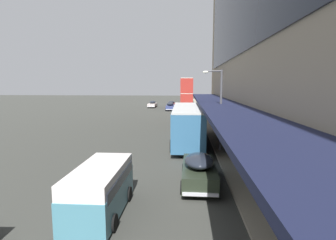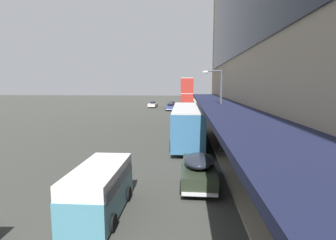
{
  "view_description": "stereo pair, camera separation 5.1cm",
  "coord_description": "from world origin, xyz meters",
  "px_view_note": "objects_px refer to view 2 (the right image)",
  "views": [
    {
      "loc": [
        3.78,
        -4.4,
        5.18
      ],
      "look_at": [
        2.03,
        20.79,
        1.76
      ],
      "focal_mm": 28.0,
      "sensor_mm": 36.0,
      "label": 1
    },
    {
      "loc": [
        3.83,
        -4.4,
        5.18
      ],
      "look_at": [
        2.03,
        20.79,
        1.76
      ],
      "focal_mm": 28.0,
      "sensor_mm": 36.0,
      "label": 2
    }
  ],
  "objects_px": {
    "sedan_lead_mid": "(199,169)",
    "sedan_trailing_near": "(153,104)",
    "transit_bus_kerbside_front": "(187,92)",
    "sedan_trailing_mid": "(170,106)",
    "vw_van": "(100,186)",
    "pedestrian_at_kerb": "(310,218)",
    "sedan_second_mid": "(172,104)",
    "street_lamp": "(218,103)",
    "transit_bus_kerbside_rear": "(187,122)"
  },
  "relations": [
    {
      "from": "sedan_lead_mid",
      "to": "sedan_trailing_near",
      "type": "height_order",
      "value": "sedan_lead_mid"
    },
    {
      "from": "transit_bus_kerbside_front",
      "to": "sedan_trailing_mid",
      "type": "distance_m",
      "value": 6.37
    },
    {
      "from": "sedan_trailing_mid",
      "to": "vw_van",
      "type": "xyz_separation_m",
      "value": [
        -0.17,
        -42.87,
        0.31
      ]
    },
    {
      "from": "sedan_trailing_mid",
      "to": "pedestrian_at_kerb",
      "type": "xyz_separation_m",
      "value": [
        7.01,
        -45.05,
        0.39
      ]
    },
    {
      "from": "vw_van",
      "to": "sedan_trailing_near",
      "type": "bearing_deg",
      "value": 94.97
    },
    {
      "from": "sedan_second_mid",
      "to": "sedan_trailing_mid",
      "type": "xyz_separation_m",
      "value": [
        0.05,
        -5.46,
        0.01
      ]
    },
    {
      "from": "sedan_trailing_near",
      "to": "pedestrian_at_kerb",
      "type": "xyz_separation_m",
      "value": [
        11.48,
        -51.55,
        0.43
      ]
    },
    {
      "from": "pedestrian_at_kerb",
      "to": "street_lamp",
      "type": "relative_size",
      "value": 0.3
    },
    {
      "from": "sedan_lead_mid",
      "to": "sedan_trailing_near",
      "type": "relative_size",
      "value": 0.97
    },
    {
      "from": "sedan_second_mid",
      "to": "sedan_lead_mid",
      "type": "height_order",
      "value": "sedan_lead_mid"
    },
    {
      "from": "sedan_lead_mid",
      "to": "sedan_trailing_near",
      "type": "bearing_deg",
      "value": 100.33
    },
    {
      "from": "transit_bus_kerbside_front",
      "to": "sedan_second_mid",
      "type": "height_order",
      "value": "transit_bus_kerbside_front"
    },
    {
      "from": "transit_bus_kerbside_rear",
      "to": "sedan_trailing_mid",
      "type": "height_order",
      "value": "transit_bus_kerbside_rear"
    },
    {
      "from": "street_lamp",
      "to": "sedan_trailing_mid",
      "type": "bearing_deg",
      "value": 99.82
    },
    {
      "from": "transit_bus_kerbside_rear",
      "to": "sedan_trailing_mid",
      "type": "xyz_separation_m",
      "value": [
        -3.31,
        29.74,
        -1.07
      ]
    },
    {
      "from": "transit_bus_kerbside_front",
      "to": "vw_van",
      "type": "xyz_separation_m",
      "value": [
        -3.44,
        -47.61,
        -2.42
      ]
    },
    {
      "from": "sedan_lead_mid",
      "to": "vw_van",
      "type": "distance_m",
      "value": 5.28
    },
    {
      "from": "vw_van",
      "to": "transit_bus_kerbside_rear",
      "type": "bearing_deg",
      "value": 75.14
    },
    {
      "from": "transit_bus_kerbside_front",
      "to": "sedan_second_mid",
      "type": "bearing_deg",
      "value": 167.77
    },
    {
      "from": "transit_bus_kerbside_rear",
      "to": "sedan_second_mid",
      "type": "xyz_separation_m",
      "value": [
        -3.36,
        35.19,
        -1.08
      ]
    },
    {
      "from": "sedan_trailing_mid",
      "to": "street_lamp",
      "type": "distance_m",
      "value": 33.35
    },
    {
      "from": "sedan_trailing_mid",
      "to": "street_lamp",
      "type": "relative_size",
      "value": 0.76
    },
    {
      "from": "pedestrian_at_kerb",
      "to": "sedan_second_mid",
      "type": "bearing_deg",
      "value": 97.96
    },
    {
      "from": "transit_bus_kerbside_front",
      "to": "street_lamp",
      "type": "height_order",
      "value": "transit_bus_kerbside_front"
    },
    {
      "from": "transit_bus_kerbside_front",
      "to": "pedestrian_at_kerb",
      "type": "relative_size",
      "value": 5.88
    },
    {
      "from": "vw_van",
      "to": "pedestrian_at_kerb",
      "type": "height_order",
      "value": "pedestrian_at_kerb"
    },
    {
      "from": "transit_bus_kerbside_rear",
      "to": "pedestrian_at_kerb",
      "type": "distance_m",
      "value": 15.77
    },
    {
      "from": "transit_bus_kerbside_rear",
      "to": "sedan_second_mid",
      "type": "distance_m",
      "value": 35.37
    },
    {
      "from": "transit_bus_kerbside_front",
      "to": "sedan_trailing_near",
      "type": "height_order",
      "value": "transit_bus_kerbside_front"
    },
    {
      "from": "sedan_lead_mid",
      "to": "pedestrian_at_kerb",
      "type": "xyz_separation_m",
      "value": [
        3.09,
        -5.5,
        0.37
      ]
    },
    {
      "from": "sedan_second_mid",
      "to": "street_lamp",
      "type": "bearing_deg",
      "value": -81.49
    },
    {
      "from": "sedan_trailing_near",
      "to": "sedan_second_mid",
      "type": "bearing_deg",
      "value": -13.26
    },
    {
      "from": "sedan_trailing_mid",
      "to": "sedan_second_mid",
      "type": "bearing_deg",
      "value": 90.53
    },
    {
      "from": "sedan_trailing_near",
      "to": "vw_van",
      "type": "distance_m",
      "value": 49.56
    },
    {
      "from": "vw_van",
      "to": "street_lamp",
      "type": "xyz_separation_m",
      "value": [
        5.84,
        10.14,
        2.67
      ]
    },
    {
      "from": "sedan_second_mid",
      "to": "sedan_trailing_near",
      "type": "height_order",
      "value": "sedan_second_mid"
    },
    {
      "from": "transit_bus_kerbside_front",
      "to": "sedan_trailing_mid",
      "type": "xyz_separation_m",
      "value": [
        -3.27,
        -4.74,
        -2.72
      ]
    },
    {
      "from": "transit_bus_kerbside_rear",
      "to": "street_lamp",
      "type": "bearing_deg",
      "value": -51.86
    },
    {
      "from": "pedestrian_at_kerb",
      "to": "transit_bus_kerbside_rear",
      "type": "bearing_deg",
      "value": 103.58
    },
    {
      "from": "sedan_trailing_near",
      "to": "transit_bus_kerbside_rear",
      "type": "bearing_deg",
      "value": -77.88
    },
    {
      "from": "sedan_lead_mid",
      "to": "street_lamp",
      "type": "bearing_deg",
      "value": 75.68
    },
    {
      "from": "transit_bus_kerbside_rear",
      "to": "pedestrian_at_kerb",
      "type": "height_order",
      "value": "transit_bus_kerbside_rear"
    },
    {
      "from": "transit_bus_kerbside_front",
      "to": "sedan_trailing_near",
      "type": "bearing_deg",
      "value": 167.18
    },
    {
      "from": "sedan_second_mid",
      "to": "transit_bus_kerbside_front",
      "type": "bearing_deg",
      "value": -12.23
    },
    {
      "from": "sedan_second_mid",
      "to": "sedan_trailing_mid",
      "type": "bearing_deg",
      "value": -89.47
    },
    {
      "from": "sedan_lead_mid",
      "to": "vw_van",
      "type": "xyz_separation_m",
      "value": [
        -4.1,
        -3.33,
        0.29
      ]
    },
    {
      "from": "sedan_second_mid",
      "to": "sedan_trailing_near",
      "type": "bearing_deg",
      "value": 166.74
    },
    {
      "from": "sedan_lead_mid",
      "to": "pedestrian_at_kerb",
      "type": "distance_m",
      "value": 6.32
    },
    {
      "from": "vw_van",
      "to": "street_lamp",
      "type": "distance_m",
      "value": 12.0
    },
    {
      "from": "sedan_lead_mid",
      "to": "vw_van",
      "type": "relative_size",
      "value": 1.0
    }
  ]
}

